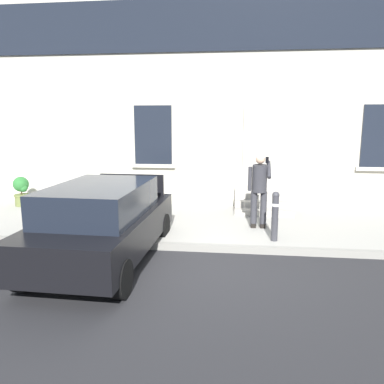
{
  "coord_description": "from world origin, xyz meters",
  "views": [
    {
      "loc": [
        0.88,
        -6.4,
        2.64
      ],
      "look_at": [
        -0.08,
        1.6,
        1.1
      ],
      "focal_mm": 35.4,
      "sensor_mm": 36.0,
      "label": 1
    }
  ],
  "objects_px": {
    "hatchback_car_black": "(104,221)",
    "bollard_near_person": "(275,214)",
    "person_on_phone": "(259,186)",
    "planter_olive": "(22,190)",
    "planter_cream": "(112,191)"
  },
  "relations": [
    {
      "from": "hatchback_car_black",
      "to": "person_on_phone",
      "type": "xyz_separation_m",
      "value": [
        2.96,
        2.14,
        0.36
      ]
    },
    {
      "from": "hatchback_car_black",
      "to": "bollard_near_person",
      "type": "distance_m",
      "value": 3.46
    },
    {
      "from": "hatchback_car_black",
      "to": "bollard_near_person",
      "type": "relative_size",
      "value": 3.94
    },
    {
      "from": "person_on_phone",
      "to": "hatchback_car_black",
      "type": "bearing_deg",
      "value": -153.33
    },
    {
      "from": "hatchback_car_black",
      "to": "planter_olive",
      "type": "relative_size",
      "value": 4.78
    },
    {
      "from": "bollard_near_person",
      "to": "planter_cream",
      "type": "height_order",
      "value": "bollard_near_person"
    },
    {
      "from": "bollard_near_person",
      "to": "person_on_phone",
      "type": "height_order",
      "value": "person_on_phone"
    },
    {
      "from": "hatchback_car_black",
      "to": "planter_olive",
      "type": "bearing_deg",
      "value": 136.15
    },
    {
      "from": "bollard_near_person",
      "to": "planter_olive",
      "type": "height_order",
      "value": "bollard_near_person"
    },
    {
      "from": "hatchback_car_black",
      "to": "planter_cream",
      "type": "relative_size",
      "value": 4.78
    },
    {
      "from": "hatchback_car_black",
      "to": "planter_cream",
      "type": "height_order",
      "value": "hatchback_car_black"
    },
    {
      "from": "person_on_phone",
      "to": "bollard_near_person",
      "type": "bearing_deg",
      "value": -82.47
    },
    {
      "from": "bollard_near_person",
      "to": "person_on_phone",
      "type": "xyz_separation_m",
      "value": [
        -0.28,
        0.94,
        0.44
      ]
    },
    {
      "from": "bollard_near_person",
      "to": "planter_cream",
      "type": "bearing_deg",
      "value": 148.69
    },
    {
      "from": "hatchback_car_black",
      "to": "person_on_phone",
      "type": "distance_m",
      "value": 3.67
    }
  ]
}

